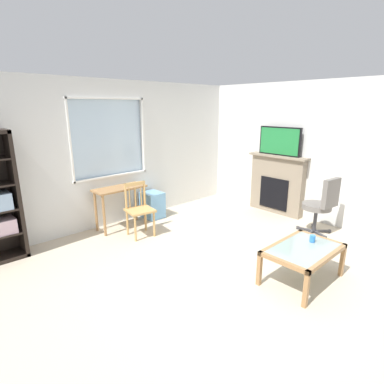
# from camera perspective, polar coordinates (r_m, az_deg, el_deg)

# --- Properties ---
(ground) EXTENTS (6.40, 6.11, 0.02)m
(ground) POSITION_cam_1_polar(r_m,az_deg,el_deg) (4.27, 4.78, -14.29)
(ground) COLOR beige
(wall_back_with_window) EXTENTS (5.40, 0.15, 2.57)m
(wall_back_with_window) POSITION_cam_1_polar(r_m,az_deg,el_deg) (5.80, -13.88, 6.59)
(wall_back_with_window) COLOR silver
(wall_back_with_window) RESTS_ON ground
(wall_right) EXTENTS (0.12, 5.31, 2.57)m
(wall_right) POSITION_cam_1_polar(r_m,az_deg,el_deg) (6.11, 22.98, 6.58)
(wall_right) COLOR silver
(wall_right) RESTS_ON ground
(desk_under_window) EXTENTS (0.91, 0.40, 0.75)m
(desk_under_window) POSITION_cam_1_polar(r_m,az_deg,el_deg) (5.55, -13.22, -0.56)
(desk_under_window) COLOR #A37547
(desk_under_window) RESTS_ON ground
(wooden_chair) EXTENTS (0.47, 0.46, 0.90)m
(wooden_chair) POSITION_cam_1_polar(r_m,az_deg,el_deg) (5.20, -9.81, -3.12)
(wooden_chair) COLOR tan
(wooden_chair) RESTS_ON ground
(plastic_drawer_unit) EXTENTS (0.35, 0.40, 0.51)m
(plastic_drawer_unit) POSITION_cam_1_polar(r_m,az_deg,el_deg) (6.07, -7.36, -2.38)
(plastic_drawer_unit) COLOR #72ADDB
(plastic_drawer_unit) RESTS_ON ground
(fireplace) EXTENTS (0.26, 1.24, 1.19)m
(fireplace) POSITION_cam_1_polar(r_m,az_deg,el_deg) (6.46, 15.47, 1.44)
(fireplace) COLOR gray
(fireplace) RESTS_ON ground
(tv) EXTENTS (0.06, 0.88, 0.55)m
(tv) POSITION_cam_1_polar(r_m,az_deg,el_deg) (6.29, 15.96, 9.07)
(tv) COLOR black
(tv) RESTS_ON fireplace
(office_chair) EXTENTS (0.57, 0.58, 1.00)m
(office_chair) POSITION_cam_1_polar(r_m,az_deg,el_deg) (5.56, 22.96, -1.95)
(office_chair) COLOR slate
(office_chair) RESTS_ON ground
(coffee_table) EXTENTS (1.00, 0.65, 0.44)m
(coffee_table) POSITION_cam_1_polar(r_m,az_deg,el_deg) (4.08, 19.96, -10.49)
(coffee_table) COLOR #8C9E99
(coffee_table) RESTS_ON ground
(sippy_cup) EXTENTS (0.07, 0.07, 0.09)m
(sippy_cup) POSITION_cam_1_polar(r_m,az_deg,el_deg) (4.24, 21.47, -8.04)
(sippy_cup) COLOR #337FD6
(sippy_cup) RESTS_ON coffee_table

